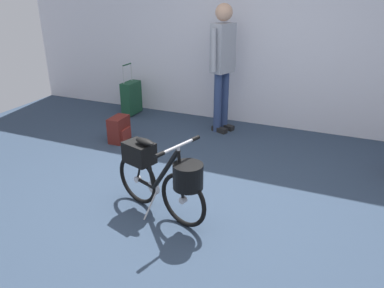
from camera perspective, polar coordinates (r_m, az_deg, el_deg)
The scene contains 6 objects.
ground_plane at distance 3.76m, azimuth -0.17°, elevation -9.21°, with size 8.14×8.14×0.00m, color #2D3D51.
back_wall at distance 5.66m, azimuth 10.86°, elevation 17.91°, with size 8.14×0.10×3.05m, color silver.
folding_bike_foreground at distance 3.41m, azimuth -4.54°, elevation -4.77°, with size 1.07×0.54×0.79m.
visitor_near_wall at distance 5.34m, azimuth 4.67°, elevation 12.60°, with size 0.35×0.50×1.78m.
rolling_suitcase at distance 6.29m, azimuth -9.20°, elevation 6.98°, with size 0.19×0.37×0.83m.
backpack_on_floor at distance 5.23m, azimuth -10.98°, elevation 2.19°, with size 0.23×0.33×0.35m.
Camera 1 is at (1.26, -2.90, 2.02)m, focal length 35.13 mm.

